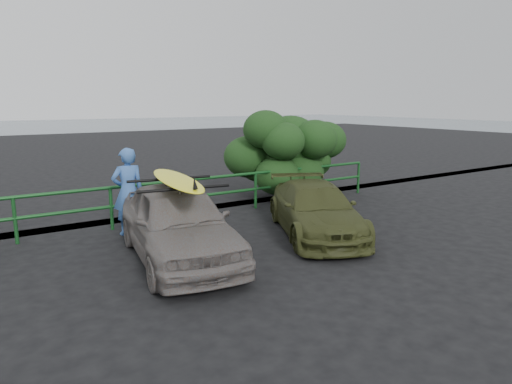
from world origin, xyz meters
TOP-DOWN VIEW (x-y plane):
  - ground at (0.00, 0.00)m, footprint 80.00×80.00m
  - guardrail at (0.00, 5.00)m, footprint 14.00×0.08m
  - shrub_right at (5.00, 5.50)m, footprint 3.20×2.40m
  - sedan at (-0.50, 2.27)m, footprint 2.34×4.44m
  - olive_vehicle at (2.76, 2.14)m, footprint 3.11×4.24m
  - man at (-0.76, 4.44)m, footprint 0.73×0.50m
  - roof_rack at (-0.50, 2.27)m, footprint 1.80×1.39m
  - surfboard at (-0.50, 2.27)m, footprint 1.06×2.97m

SIDE VIEW (x-z plane):
  - ground at x=0.00m, z-range 0.00..0.00m
  - guardrail at x=0.00m, z-range 0.00..1.04m
  - olive_vehicle at x=2.76m, z-range 0.00..1.14m
  - sedan at x=-0.50m, z-range 0.00..1.44m
  - man at x=-0.76m, z-range 0.00..1.96m
  - shrub_right at x=5.00m, z-range 0.00..2.58m
  - roof_rack at x=-0.50m, z-range 1.44..1.49m
  - surfboard at x=-0.50m, z-range 1.49..1.58m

